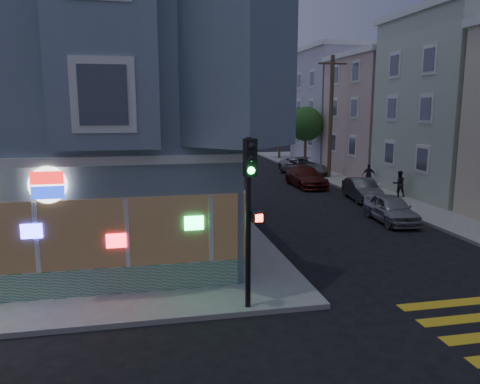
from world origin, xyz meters
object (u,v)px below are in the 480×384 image
object	(u,v)px
pedestrian_a	(399,184)
pedestrian_b	(369,175)
parked_car_b	(362,190)
parked_car_c	(306,177)
street_tree_far	(280,121)
street_tree_near	(306,124)
parked_car_a	(391,209)
fire_hydrant	(379,189)
utility_pole	(331,115)
parked_car_d	(303,166)
traffic_signal	(250,195)

from	to	relation	value
pedestrian_a	pedestrian_b	size ratio (longest dim) A/B	1.04
parked_car_b	parked_car_c	distance (m)	5.45
street_tree_far	parked_car_b	bearing A→B (deg)	-93.86
pedestrian_a	pedestrian_b	bearing A→B (deg)	-80.81
street_tree_near	parked_car_c	size ratio (longest dim) A/B	1.13
pedestrian_b	parked_car_b	xyz separation A→B (m)	(-2.30, -3.71, -0.26)
parked_car_a	street_tree_far	bearing A→B (deg)	89.17
fire_hydrant	parked_car_c	bearing A→B (deg)	120.09
parked_car_b	parked_car_c	size ratio (longest dim) A/B	0.83
parked_car_a	utility_pole	bearing A→B (deg)	84.51
pedestrian_a	pedestrian_b	distance (m)	3.83
parked_car_d	fire_hydrant	xyz separation A→B (m)	(1.24, -10.13, -0.16)
pedestrian_b	traffic_signal	bearing A→B (deg)	70.50
utility_pole	pedestrian_b	size ratio (longest dim) A/B	6.01
parked_car_b	parked_car_d	world-z (taller)	parked_car_d
utility_pole	parked_car_a	bearing A→B (deg)	-100.00
pedestrian_a	parked_car_d	distance (m)	10.77
fire_hydrant	street_tree_far	bearing A→B (deg)	89.31
parked_car_c	pedestrian_a	bearing A→B (deg)	-54.14
parked_car_a	parked_car_d	distance (m)	15.64
parked_car_c	utility_pole	bearing A→B (deg)	45.30
street_tree_near	fire_hydrant	bearing A→B (deg)	-91.08
street_tree_far	traffic_signal	xyz separation A→B (m)	(-11.43, -35.81, -0.71)
parked_car_b	parked_car_d	size ratio (longest dim) A/B	0.75
utility_pole	parked_car_c	size ratio (longest dim) A/B	1.92
street_tree_far	parked_car_d	distance (m)	12.33
pedestrian_b	traffic_signal	size ratio (longest dim) A/B	0.33
street_tree_near	parked_car_b	bearing A→B (deg)	-96.03
pedestrian_a	parked_car_b	distance (m)	2.32
parked_car_a	parked_car_c	world-z (taller)	parked_car_c
street_tree_far	pedestrian_a	bearing A→B (deg)	-87.95
utility_pole	pedestrian_a	xyz separation A→B (m)	(1.00, -8.32, -3.87)
street_tree_far	pedestrian_b	xyz separation A→B (m)	(0.80, -18.50, -3.04)
fire_hydrant	utility_pole	bearing A→B (deg)	89.54
fire_hydrant	pedestrian_b	bearing A→B (deg)	72.82
parked_car_b	parked_car_c	bearing A→B (deg)	114.75
street_tree_near	pedestrian_a	bearing A→B (deg)	-86.80
pedestrian_a	utility_pole	bearing A→B (deg)	-73.96
parked_car_b	fire_hydrant	world-z (taller)	parked_car_b
utility_pole	parked_car_a	size ratio (longest dim) A/B	2.34
parked_car_a	street_tree_near	bearing A→B (deg)	86.99
pedestrian_b	parked_car_a	world-z (taller)	pedestrian_b
traffic_signal	fire_hydrant	size ratio (longest dim) A/B	5.82
street_tree_near	parked_car_b	world-z (taller)	street_tree_near
street_tree_near	parked_car_a	distance (m)	19.85
street_tree_near	parked_car_b	distance (m)	14.66
parked_car_b	traffic_signal	distance (m)	17.05
street_tree_far	parked_car_d	world-z (taller)	street_tree_far
street_tree_near	fire_hydrant	world-z (taller)	street_tree_near
parked_car_d	traffic_signal	world-z (taller)	traffic_signal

